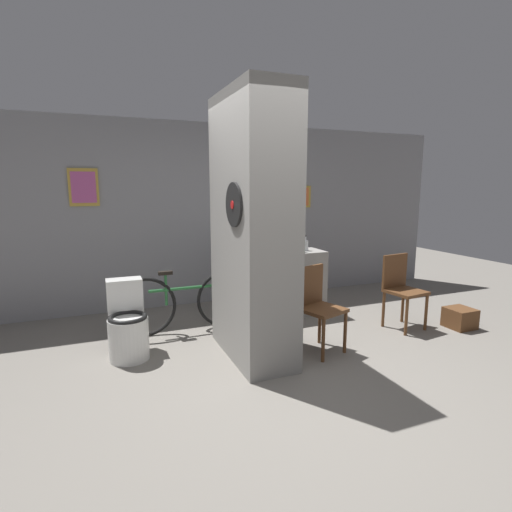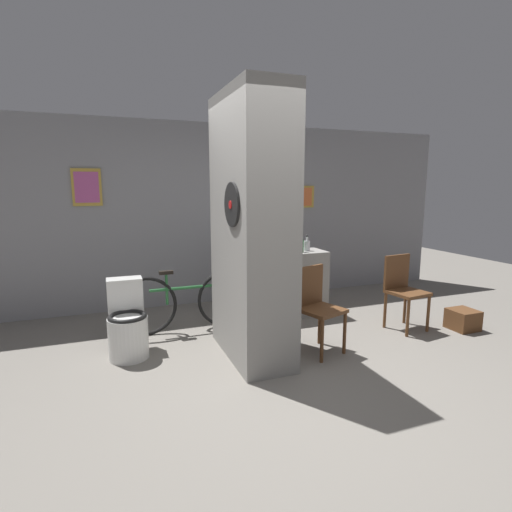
{
  "view_description": "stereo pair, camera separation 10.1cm",
  "coord_description": "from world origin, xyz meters",
  "px_view_note": "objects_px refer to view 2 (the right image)",
  "views": [
    {
      "loc": [
        -1.5,
        -3.04,
        1.71
      ],
      "look_at": [
        0.14,
        0.99,
        0.95
      ],
      "focal_mm": 28.0,
      "sensor_mm": 36.0,
      "label": 1
    },
    {
      "loc": [
        -1.41,
        -3.08,
        1.71
      ],
      "look_at": [
        0.14,
        0.99,
        0.95
      ],
      "focal_mm": 28.0,
      "sensor_mm": 36.0,
      "label": 2
    }
  ],
  "objects_px": {
    "toilet": "(127,325)",
    "chair_by_doorway": "(403,288)",
    "bottle_tall": "(301,245)",
    "bicycle": "(188,301)",
    "chair_near_pillar": "(316,304)"
  },
  "relations": [
    {
      "from": "toilet",
      "to": "chair_by_doorway",
      "type": "height_order",
      "value": "chair_by_doorway"
    },
    {
      "from": "chair_near_pillar",
      "to": "chair_by_doorway",
      "type": "relative_size",
      "value": 1.0
    },
    {
      "from": "bottle_tall",
      "to": "toilet",
      "type": "bearing_deg",
      "value": -166.18
    },
    {
      "from": "chair_by_doorway",
      "to": "chair_near_pillar",
      "type": "bearing_deg",
      "value": -177.72
    },
    {
      "from": "toilet",
      "to": "bicycle",
      "type": "height_order",
      "value": "toilet"
    },
    {
      "from": "toilet",
      "to": "bottle_tall",
      "type": "height_order",
      "value": "bottle_tall"
    },
    {
      "from": "bottle_tall",
      "to": "chair_by_doorway",
      "type": "bearing_deg",
      "value": -43.51
    },
    {
      "from": "toilet",
      "to": "chair_near_pillar",
      "type": "distance_m",
      "value": 1.95
    },
    {
      "from": "chair_by_doorway",
      "to": "bicycle",
      "type": "height_order",
      "value": "chair_by_doorway"
    },
    {
      "from": "chair_by_doorway",
      "to": "bicycle",
      "type": "distance_m",
      "value": 2.6
    },
    {
      "from": "chair_near_pillar",
      "to": "bicycle",
      "type": "height_order",
      "value": "chair_near_pillar"
    },
    {
      "from": "bicycle",
      "to": "chair_near_pillar",
      "type": "bearing_deg",
      "value": -43.08
    },
    {
      "from": "chair_by_doorway",
      "to": "bicycle",
      "type": "relative_size",
      "value": 0.54
    },
    {
      "from": "chair_by_doorway",
      "to": "bottle_tall",
      "type": "bearing_deg",
      "value": 128.84
    },
    {
      "from": "bottle_tall",
      "to": "bicycle",
      "type": "bearing_deg",
      "value": -178.02
    }
  ]
}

